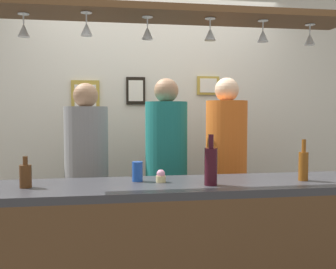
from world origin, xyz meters
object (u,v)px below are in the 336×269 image
person_middle_teal_shirt (166,161)px  bottle_wine_dark_red (211,165)px  person_left_grey_shirt (87,166)px  bottle_beer_amber_tall (303,165)px  bottle_beer_brown_stubby (26,175)px  picture_frame_crest (136,91)px  person_right_orange_shirt (226,159)px  cupcake (161,176)px  drink_can (137,171)px  picture_frame_caricature (85,99)px  picture_frame_upper_small (208,86)px

person_middle_teal_shirt → bottle_wine_dark_red: 0.90m
person_left_grey_shirt → bottle_beer_amber_tall: person_left_grey_shirt is taller
bottle_beer_amber_tall → bottle_beer_brown_stubby: bottle_beer_amber_tall is taller
bottle_beer_amber_tall → picture_frame_crest: picture_frame_crest is taller
person_right_orange_shirt → bottle_beer_brown_stubby: (-1.44, -0.79, 0.03)m
cupcake → drink_can: bearing=159.0°
person_right_orange_shirt → picture_frame_caricature: (-1.18, 0.62, 0.51)m
cupcake → person_left_grey_shirt: bearing=123.2°
person_right_orange_shirt → picture_frame_upper_small: bearing=89.6°
person_middle_teal_shirt → bottle_beer_amber_tall: bearing=-48.2°
person_middle_teal_shirt → picture_frame_upper_small: bearing=50.5°
bottle_beer_brown_stubby → picture_frame_crest: picture_frame_crest is taller
cupcake → bottle_beer_brown_stubby: bearing=-176.7°
drink_can → picture_frame_upper_small: bearing=58.7°
bottle_beer_brown_stubby → picture_frame_upper_small: bearing=44.4°
picture_frame_caricature → picture_frame_crest: size_ratio=1.31×
bottle_beer_amber_tall → drink_can: bearing=172.4°
drink_can → bottle_beer_brown_stubby: bearing=-171.2°
drink_can → picture_frame_caricature: size_ratio=0.36×
person_left_grey_shirt → bottle_beer_brown_stubby: (-0.30, -0.79, 0.07)m
person_left_grey_shirt → cupcake: person_left_grey_shirt is taller
bottle_wine_dark_red → picture_frame_crest: 1.62m
drink_can → picture_frame_crest: bearing=86.3°
person_left_grey_shirt → picture_frame_caricature: size_ratio=4.80×
person_right_orange_shirt → cupcake: 0.99m
cupcake → bottle_wine_dark_red: bearing=-26.7°
person_right_orange_shirt → bottle_beer_brown_stubby: 1.64m
person_left_grey_shirt → picture_frame_crest: picture_frame_crest is taller
person_right_orange_shirt → picture_frame_crest: size_ratio=6.50×
person_left_grey_shirt → drink_can: (0.35, -0.69, 0.06)m
person_left_grey_shirt → picture_frame_upper_small: size_ratio=7.42×
drink_can → cupcake: 0.15m
person_left_grey_shirt → picture_frame_caricature: (-0.04, 0.62, 0.55)m
bottle_wine_dark_red → picture_frame_caricature: picture_frame_caricature is taller
picture_frame_caricature → drink_can: bearing=-73.6°
person_middle_teal_shirt → picture_frame_caricature: picture_frame_caricature is taller
person_middle_teal_shirt → picture_frame_upper_small: (0.51, 0.62, 0.65)m
bottle_beer_brown_stubby → picture_frame_upper_small: (1.44, 1.41, 0.62)m
person_middle_teal_shirt → bottle_wine_dark_red: person_middle_teal_shirt is taller
person_left_grey_shirt → cupcake: 0.89m
bottle_wine_dark_red → drink_can: (-0.42, 0.19, -0.06)m
bottle_wine_dark_red → person_left_grey_shirt: bearing=130.8°
person_right_orange_shirt → bottle_wine_dark_red: person_right_orange_shirt is taller
person_right_orange_shirt → bottle_beer_brown_stubby: person_right_orange_shirt is taller
person_left_grey_shirt → bottle_beer_brown_stubby: bearing=-110.4°
person_middle_teal_shirt → picture_frame_crest: (-0.20, 0.62, 0.60)m
cupcake → person_right_orange_shirt: bearing=48.9°
bottle_wine_dark_red → bottle_beer_brown_stubby: bearing=174.9°
picture_frame_upper_small → picture_frame_crest: size_ratio=0.85×
person_middle_teal_shirt → picture_frame_crest: bearing=108.1°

